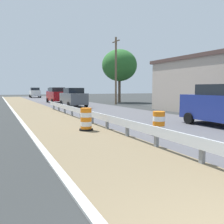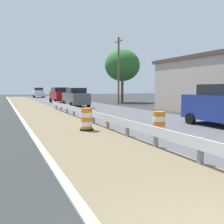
{
  "view_description": "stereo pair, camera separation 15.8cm",
  "coord_description": "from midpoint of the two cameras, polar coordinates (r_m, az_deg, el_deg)",
  "views": [
    {
      "loc": [
        -2.58,
        -1.38,
        1.99
      ],
      "look_at": [
        1.62,
        7.43,
        1.03
      ],
      "focal_mm": 38.97,
      "sensor_mm": 36.0,
      "label": 1
    },
    {
      "loc": [
        -2.43,
        -1.44,
        1.99
      ],
      "look_at": [
        1.62,
        7.43,
        1.03
      ],
      "focal_mm": 38.97,
      "sensor_mm": 36.0,
      "label": 2
    }
  ],
  "objects": [
    {
      "name": "car_lead_far_lane",
      "position": [
        34.01,
        -12.98,
        3.87
      ],
      "size": [
        2.18,
        4.57,
        2.1
      ],
      "rotation": [
        0.0,
        0.0,
        1.59
      ],
      "color": "maroon",
      "rests_on": "ground"
    },
    {
      "name": "car_trailing_far_lane",
      "position": [
        26.38,
        -9.25,
        3.41
      ],
      "size": [
        2.07,
        4.62,
        2.03
      ],
      "rotation": [
        0.0,
        0.0,
        1.57
      ],
      "color": "#4C5156",
      "rests_on": "ground"
    },
    {
      "name": "traffic_barrel_close",
      "position": [
        10.47,
        10.47,
        -2.91
      ],
      "size": [
        0.64,
        0.64,
        1.02
      ],
      "color": "orange",
      "rests_on": "ground"
    },
    {
      "name": "traffic_barrel_mid",
      "position": [
        11.54,
        -6.5,
        -1.95
      ],
      "size": [
        0.65,
        0.65,
        1.07
      ],
      "color": "orange",
      "rests_on": "ground"
    },
    {
      "name": "car_mid_far_lane",
      "position": [
        13.73,
        24.59,
        1.36
      ],
      "size": [
        2.11,
        4.71,
        2.2
      ],
      "rotation": [
        0.0,
        0.0,
        -1.57
      ],
      "color": "navy",
      "rests_on": "ground"
    },
    {
      "name": "car_lead_near_lane",
      "position": [
        54.57,
        -17.73,
        4.35
      ],
      "size": [
        2.21,
        4.38,
        2.13
      ],
      "rotation": [
        0.0,
        0.0,
        1.54
      ],
      "color": "silver",
      "rests_on": "ground"
    },
    {
      "name": "car_trailing_near_lane",
      "position": [
        50.12,
        -13.74,
        4.33
      ],
      "size": [
        2.15,
        4.04,
        2.05
      ],
      "rotation": [
        0.0,
        0.0,
        -1.58
      ],
      "color": "navy",
      "rests_on": "ground"
    },
    {
      "name": "tree_roadside",
      "position": [
        34.26,
        1.63,
        10.88
      ],
      "size": [
        4.84,
        4.84,
        7.34
      ],
      "color": "#4C3D2D",
      "rests_on": "ground"
    },
    {
      "name": "utility_pole_mid",
      "position": [
        30.01,
        0.76,
        9.85
      ],
      "size": [
        0.24,
        1.8,
        8.12
      ],
      "color": "brown",
      "rests_on": "ground"
    }
  ]
}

